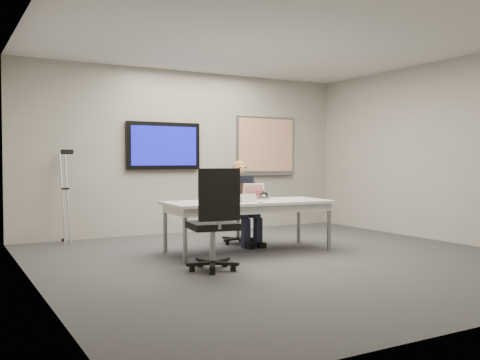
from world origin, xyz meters
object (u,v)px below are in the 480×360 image
laptop (256,195)px  office_chair_near (214,239)px  seated_person (244,211)px  conference_table (248,207)px  office_chair_far (238,222)px

laptop → office_chair_near: bearing=-123.0°
office_chair_near → seated_person: bearing=-121.4°
office_chair_near → laptop: office_chair_near is taller
office_chair_near → laptop: 1.78m
conference_table → seated_person: size_ratio=1.86×
office_chair_far → office_chair_near: 2.09m
laptop → seated_person: bearing=114.4°
office_chair_near → office_chair_far: bearing=-117.6°
conference_table → office_chair_far: office_chair_far is taller
seated_person → laptop: size_ratio=3.45×
seated_person → laptop: bearing=-72.4°
office_chair_far → office_chair_near: office_chair_near is taller
seated_person → laptop: 0.37m
office_chair_near → conference_table: bearing=-128.0°
conference_table → office_chair_far: 0.85m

